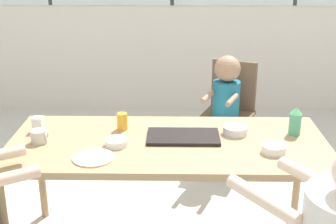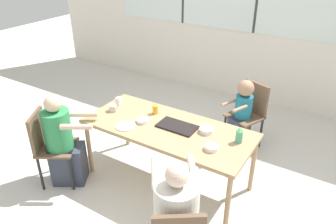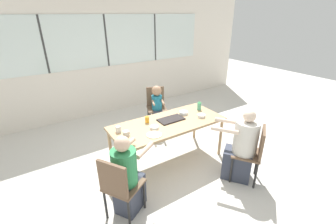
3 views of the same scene
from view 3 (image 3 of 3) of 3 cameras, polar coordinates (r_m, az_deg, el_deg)
The scene contains 18 objects.
ground_plane at distance 3.99m, azimuth -0.00°, elevation -12.07°, with size 16.00×16.00×0.00m, color beige.
wall_back_with_windows at distance 5.69m, azimuth -15.19°, elevation 13.84°, with size 8.40×0.08×2.80m.
dining_table at distance 3.64m, azimuth -0.00°, elevation -3.43°, with size 1.84×0.80×0.73m.
chair_for_woman_green_shirt at distance 2.78m, azimuth -12.42°, elevation -17.54°, with size 0.55×0.55×0.88m.
chair_for_man_blue_shirt at distance 3.51m, azimuth 20.93°, elevation -8.98°, with size 0.56×0.56×0.88m.
chair_for_toddler at distance 4.89m, azimuth -3.07°, elevation 2.14°, with size 0.52×0.52×0.88m.
person_woman_green_shirt at distance 2.90m, azimuth -10.31°, elevation -16.25°, with size 0.62×0.54×1.10m.
person_man_blue_shirt at distance 3.52m, azimuth 18.10°, elevation -8.94°, with size 0.63×0.70×1.14m.
person_toddler at distance 4.77m, azimuth -2.78°, elevation 0.82°, with size 0.35×0.44×0.97m.
food_tray_dark at distance 3.68m, azimuth 0.77°, elevation -1.87°, with size 0.42×0.24×0.02m.
coffee_mug at distance 3.27m, azimuth -10.60°, elevation -5.36°, with size 0.10×0.09×0.08m.
sippy_cup at distance 4.08m, azimuth 7.94°, elevation 1.71°, with size 0.08×0.08×0.17m.
juice_glass at distance 3.60m, azimuth -5.33°, elevation -1.91°, with size 0.06×0.06×0.10m.
milk_carton_small at distance 3.38m, azimuth -12.52°, elevation -4.29°, with size 0.06×0.06×0.09m.
bowl_white_shallow at distance 3.90m, azimuth 3.98°, elevation -0.20°, with size 0.15×0.15×0.05m.
bowl_cereal at distance 3.82m, azimuth 8.47°, elevation -0.95°, with size 0.13×0.13×0.05m.
bowl_fruit at distance 3.42m, azimuth -3.49°, elevation -3.91°, with size 0.13×0.13×0.04m.
plate_tortillas at distance 3.25m, azimuth -3.54°, elevation -5.78°, with size 0.22×0.22×0.01m.
Camera 3 is at (-1.78, -2.70, 2.35)m, focal length 24.00 mm.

